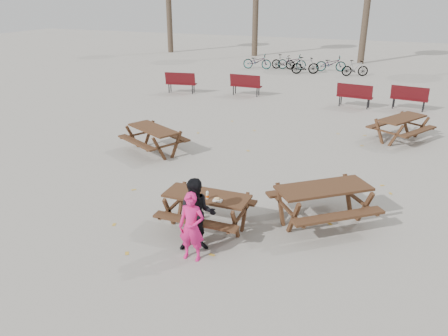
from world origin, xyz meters
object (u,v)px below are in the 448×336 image
(soda_bottle, at_px, (207,195))
(child, at_px, (192,227))
(picnic_table_far, at_px, (401,129))
(food_tray, at_px, (218,200))
(picnic_table_east, at_px, (322,205))
(picnic_table_north, at_px, (154,140))
(main_picnic_table, at_px, (207,203))
(adult, at_px, (197,215))

(soda_bottle, xyz_separation_m, child, (0.12, -1.02, -0.16))
(soda_bottle, xyz_separation_m, picnic_table_far, (3.69, 7.93, -0.45))
(food_tray, xyz_separation_m, picnic_table_east, (1.93, 1.29, -0.36))
(soda_bottle, relative_size, child, 0.12)
(picnic_table_north, bearing_deg, picnic_table_east, 2.78)
(main_picnic_table, distance_m, picnic_table_far, 8.64)
(picnic_table_north, bearing_deg, soda_bottle, -20.34)
(picnic_table_east, bearing_deg, picnic_table_far, 39.00)
(food_tray, height_order, soda_bottle, soda_bottle)
(main_picnic_table, height_order, soda_bottle, soda_bottle)
(adult, bearing_deg, soda_bottle, 71.96)
(soda_bottle, distance_m, picnic_table_far, 8.76)
(picnic_table_far, bearing_deg, main_picnic_table, -174.80)
(soda_bottle, relative_size, picnic_table_east, 0.08)
(picnic_table_north, bearing_deg, food_tray, -18.70)
(child, distance_m, picnic_table_east, 3.07)
(food_tray, height_order, adult, adult)
(main_picnic_table, distance_m, picnic_table_north, 5.04)
(picnic_table_north, height_order, picnic_table_far, picnic_table_far)
(food_tray, height_order, picnic_table_far, food_tray)
(food_tray, bearing_deg, soda_bottle, 171.80)
(adult, relative_size, picnic_table_far, 0.80)
(soda_bottle, relative_size, adult, 0.11)
(adult, xyz_separation_m, picnic_table_north, (-3.57, 4.55, -0.35))
(food_tray, bearing_deg, main_picnic_table, 149.06)
(adult, distance_m, picnic_table_north, 5.80)
(food_tray, xyz_separation_m, adult, (-0.16, -0.65, -0.04))
(picnic_table_east, relative_size, picnic_table_north, 1.09)
(picnic_table_far, bearing_deg, food_tray, -172.31)
(child, height_order, adult, adult)
(food_tray, distance_m, picnic_table_north, 5.41)
(soda_bottle, relative_size, picnic_table_far, 0.09)
(main_picnic_table, height_order, picnic_table_far, picnic_table_far)
(picnic_table_far, bearing_deg, child, -170.65)
(soda_bottle, distance_m, picnic_table_east, 2.53)
(main_picnic_table, distance_m, child, 1.20)
(main_picnic_table, relative_size, picnic_table_east, 0.90)
(adult, bearing_deg, main_picnic_table, 76.28)
(main_picnic_table, relative_size, child, 1.32)
(food_tray, relative_size, child, 0.13)
(child, distance_m, picnic_table_far, 9.64)
(soda_bottle, height_order, picnic_table_north, soda_bottle)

